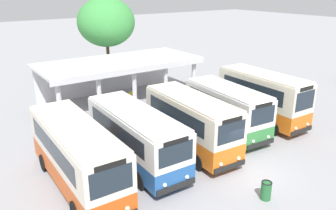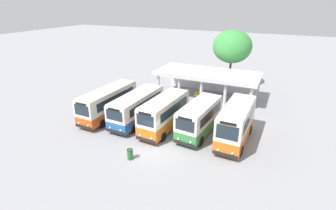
# 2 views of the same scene
# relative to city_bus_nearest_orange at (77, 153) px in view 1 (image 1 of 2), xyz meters

# --- Properties ---
(ground_plane) EXTENTS (180.00, 180.00, 0.00)m
(ground_plane) POSITION_rel_city_bus_nearest_orange_xyz_m (7.83, -3.82, -1.78)
(ground_plane) COLOR #939399
(city_bus_nearest_orange) EXTENTS (2.41, 8.10, 3.22)m
(city_bus_nearest_orange) POSITION_rel_city_bus_nearest_orange_xyz_m (0.00, 0.00, 0.00)
(city_bus_nearest_orange) COLOR black
(city_bus_nearest_orange) RESTS_ON ground
(city_bus_second_in_row) EXTENTS (2.52, 7.84, 3.06)m
(city_bus_second_in_row) POSITION_rel_city_bus_nearest_orange_xyz_m (3.45, 0.38, -0.08)
(city_bus_second_in_row) COLOR black
(city_bus_second_in_row) RESTS_ON ground
(city_bus_middle_cream) EXTENTS (2.56, 7.12, 3.33)m
(city_bus_middle_cream) POSITION_rel_city_bus_nearest_orange_xyz_m (6.90, -0.08, 0.05)
(city_bus_middle_cream) COLOR black
(city_bus_middle_cream) RESTS_ON ground
(city_bus_fourth_amber) EXTENTS (2.72, 6.65, 3.16)m
(city_bus_fourth_amber) POSITION_rel_city_bus_nearest_orange_xyz_m (10.34, 0.53, -0.03)
(city_bus_fourth_amber) COLOR black
(city_bus_fourth_amber) RESTS_ON ground
(city_bus_fifth_blue) EXTENTS (2.42, 6.93, 3.57)m
(city_bus_fifth_blue) POSITION_rel_city_bus_nearest_orange_xyz_m (13.79, 0.52, 0.17)
(city_bus_fifth_blue) COLOR black
(city_bus_fifth_blue) RESTS_ON ground
(terminal_canopy) EXTENTS (13.35, 5.94, 3.40)m
(terminal_canopy) POSITION_rel_city_bus_nearest_orange_xyz_m (7.92, 11.41, 0.86)
(terminal_canopy) COLOR silver
(terminal_canopy) RESTS_ON ground
(waiting_chair_end_by_column) EXTENTS (0.45, 0.45, 0.86)m
(waiting_chair_end_by_column) POSITION_rel_city_bus_nearest_orange_xyz_m (6.88, 9.71, -1.26)
(waiting_chair_end_by_column) COLOR slate
(waiting_chair_end_by_column) RESTS_ON ground
(waiting_chair_second_from_end) EXTENTS (0.45, 0.45, 0.86)m
(waiting_chair_second_from_end) POSITION_rel_city_bus_nearest_orange_xyz_m (7.62, 9.68, -1.26)
(waiting_chair_second_from_end) COLOR slate
(waiting_chair_second_from_end) RESTS_ON ground
(waiting_chair_middle_seat) EXTENTS (0.45, 0.45, 0.86)m
(waiting_chair_middle_seat) POSITION_rel_city_bus_nearest_orange_xyz_m (8.37, 9.67, -1.26)
(waiting_chair_middle_seat) COLOR slate
(waiting_chair_middle_seat) RESTS_ON ground
(roadside_tree_behind_canopy) EXTENTS (5.55, 5.55, 8.29)m
(roadside_tree_behind_canopy) POSITION_rel_city_bus_nearest_orange_xyz_m (9.63, 16.70, 4.13)
(roadside_tree_behind_canopy) COLOR brown
(roadside_tree_behind_canopy) RESTS_ON ground
(litter_bin_apron) EXTENTS (0.49, 0.49, 0.90)m
(litter_bin_apron) POSITION_rel_city_bus_nearest_orange_xyz_m (6.63, -5.98, -1.33)
(litter_bin_apron) COLOR #266633
(litter_bin_apron) RESTS_ON ground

